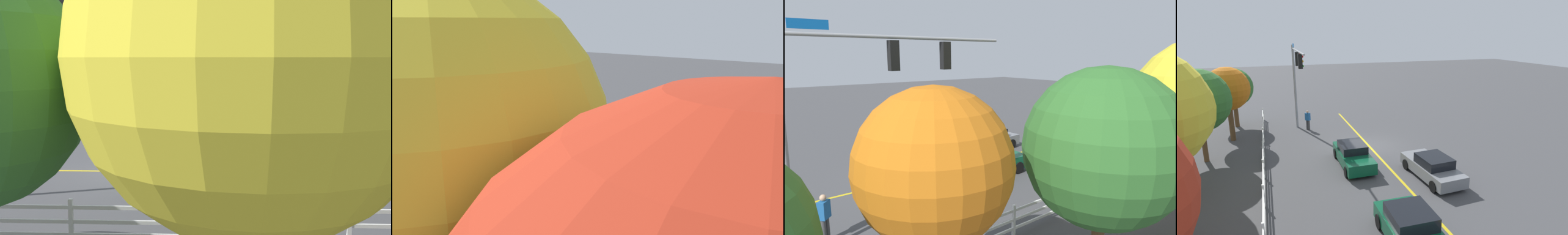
% 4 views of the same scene
% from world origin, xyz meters
% --- Properties ---
extents(ground_plane, '(120.00, 120.00, 0.00)m').
position_xyz_m(ground_plane, '(0.00, 0.00, 0.00)').
color(ground_plane, '#444447').
extents(lane_center_stripe, '(28.00, 0.16, 0.01)m').
position_xyz_m(lane_center_stripe, '(-4.00, 0.00, 0.00)').
color(lane_center_stripe, gold).
rests_on(lane_center_stripe, ground_plane).
extents(signal_assembly, '(7.99, 0.38, 7.24)m').
position_xyz_m(signal_assembly, '(4.34, 4.50, 5.11)').
color(signal_assembly, gray).
rests_on(signal_assembly, ground_plane).
extents(car_0, '(4.49, 1.85, 1.39)m').
position_xyz_m(car_0, '(-2.88, 2.00, 0.67)').
color(car_0, '#0C4C2D').
rests_on(car_0, ground_plane).
extents(car_2, '(4.62, 2.05, 1.39)m').
position_xyz_m(car_2, '(-6.10, -1.83, 0.66)').
color(car_2, slate).
rests_on(car_2, ground_plane).
extents(pedestrian, '(0.47, 0.47, 1.69)m').
position_xyz_m(pedestrian, '(5.51, 3.71, 0.93)').
color(pedestrian, '#3F3F42').
rests_on(pedestrian, ground_plane).
extents(tree_3, '(4.60, 4.60, 7.79)m').
position_xyz_m(tree_3, '(-8.18, 11.00, 5.47)').
color(tree_3, brown).
rests_on(tree_3, ground_plane).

